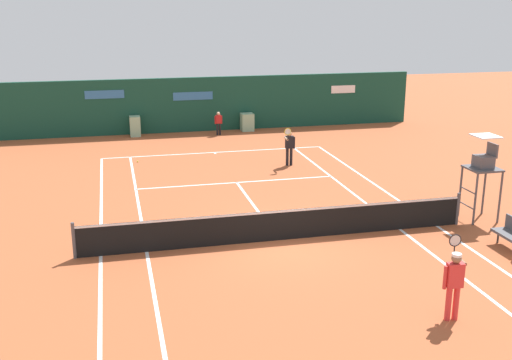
% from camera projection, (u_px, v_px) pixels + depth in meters
% --- Properties ---
extents(ground_plane, '(80.00, 80.00, 0.01)m').
position_uv_depth(ground_plane, '(274.00, 233.00, 19.36)').
color(ground_plane, '#A8512D').
extents(tennis_net, '(12.10, 0.10, 1.07)m').
position_uv_depth(tennis_net, '(279.00, 224.00, 18.68)').
color(tennis_net, '#4C4C51').
rests_on(tennis_net, ground_plane).
extents(sponsor_back_wall, '(25.00, 1.02, 3.01)m').
position_uv_depth(sponsor_back_wall, '(198.00, 105.00, 34.27)').
color(sponsor_back_wall, '#144233').
rests_on(sponsor_back_wall, ground_plane).
extents(umpire_chair, '(1.00, 1.00, 2.86)m').
position_uv_depth(umpire_chair, '(483.00, 165.00, 20.10)').
color(umpire_chair, '#47474C').
rests_on(umpire_chair, ground_plane).
extents(player_bench, '(0.54, 1.13, 0.88)m').
position_uv_depth(player_bench, '(512.00, 232.00, 18.06)').
color(player_bench, '#38383D').
rests_on(player_bench, ground_plane).
extents(player_on_baseline, '(0.65, 0.65, 1.79)m').
position_uv_depth(player_on_baseline, '(289.00, 145.00, 27.13)').
color(player_on_baseline, black).
rests_on(player_on_baseline, ground_plane).
extents(player_near_side, '(0.69, 0.68, 1.86)m').
position_uv_depth(player_near_side, '(454.00, 279.00, 13.87)').
color(player_near_side, red).
rests_on(player_near_side, ground_plane).
extents(ball_kid_right_post, '(0.42, 0.18, 1.27)m').
position_uv_depth(ball_kid_right_post, '(218.00, 122.00, 33.45)').
color(ball_kid_right_post, black).
rests_on(ball_kid_right_post, ground_plane).
extents(tennis_ball_mid_court, '(0.07, 0.07, 0.07)m').
position_uv_depth(tennis_ball_mid_court, '(138.00, 161.00, 27.94)').
color(tennis_ball_mid_court, '#CCE033').
rests_on(tennis_ball_mid_court, ground_plane).
extents(tennis_ball_by_sideline, '(0.07, 0.07, 0.07)m').
position_uv_depth(tennis_ball_by_sideline, '(200.00, 219.00, 20.58)').
color(tennis_ball_by_sideline, '#CCE033').
rests_on(tennis_ball_by_sideline, ground_plane).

